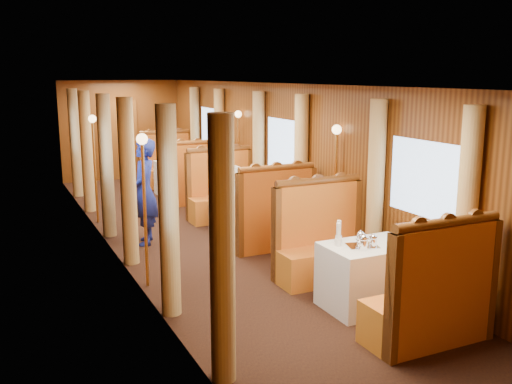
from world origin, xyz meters
TOP-DOWN VIEW (x-y plane):
  - floor at (0.00, 0.00)m, footprint 3.00×12.00m
  - ceiling at (0.00, 0.00)m, footprint 3.00×12.00m
  - wall_far at (0.00, 6.00)m, footprint 3.00×0.01m
  - wall_near at (0.00, -6.00)m, footprint 3.00×0.01m
  - wall_left at (-1.50, 0.00)m, footprint 0.01×12.00m
  - wall_right at (1.50, 0.00)m, footprint 0.01×12.00m
  - doorway_far at (0.00, 5.97)m, footprint 0.80×0.04m
  - table_near at (0.75, -3.50)m, footprint 1.05×0.72m
  - banquette_near_fwd at (0.75, -4.51)m, footprint 1.30×0.55m
  - banquette_near_aft at (0.75, -2.49)m, footprint 1.30×0.55m
  - table_mid at (0.75, 0.00)m, footprint 1.05×0.72m
  - banquette_mid_fwd at (0.75, -1.01)m, footprint 1.30×0.55m
  - banquette_mid_aft at (0.75, 1.01)m, footprint 1.30×0.55m
  - table_far at (0.75, 3.50)m, footprint 1.05×0.72m
  - banquette_far_fwd at (0.75, 2.49)m, footprint 1.30×0.55m
  - banquette_far_aft at (0.75, 4.51)m, footprint 1.30×0.55m
  - tea_tray at (0.62, -3.53)m, footprint 0.40×0.34m
  - teapot_left at (0.55, -3.64)m, footprint 0.21×0.18m
  - teapot_right at (0.70, -3.61)m, footprint 0.18×0.16m
  - teapot_back at (0.65, -3.44)m, footprint 0.17×0.14m
  - fruit_plate at (1.03, -3.60)m, footprint 0.22×0.22m
  - cup_inboard at (0.39, -3.39)m, footprint 0.08×0.08m
  - cup_outboard at (0.46, -3.29)m, footprint 0.08×0.08m
  - rose_vase_mid at (0.77, 0.02)m, footprint 0.06×0.06m
  - rose_vase_far at (0.78, 3.46)m, footprint 0.06×0.06m
  - window_left_near at (-1.49, -3.50)m, footprint 0.01×1.20m
  - curtain_left_near_a at (-1.38, -4.28)m, footprint 0.22×0.22m
  - curtain_left_near_b at (-1.38, -2.72)m, footprint 0.22×0.22m
  - window_right_near at (1.49, -3.50)m, footprint 0.01×1.20m
  - curtain_right_near_a at (1.38, -4.28)m, footprint 0.22×0.22m
  - curtain_right_near_b at (1.38, -2.72)m, footprint 0.22×0.22m
  - window_left_mid at (-1.49, 0.00)m, footprint 0.01×1.20m
  - curtain_left_mid_a at (-1.38, -0.78)m, footprint 0.22×0.22m
  - curtain_left_mid_b at (-1.38, 0.78)m, footprint 0.22×0.22m
  - window_right_mid at (1.49, 0.00)m, footprint 0.01×1.20m
  - curtain_right_mid_a at (1.38, -0.78)m, footprint 0.22×0.22m
  - curtain_right_mid_b at (1.38, 0.78)m, footprint 0.22×0.22m
  - window_left_far at (-1.49, 3.50)m, footprint 0.01×1.20m
  - curtain_left_far_a at (-1.38, 2.72)m, footprint 0.22×0.22m
  - curtain_left_far_b at (-1.38, 4.28)m, footprint 0.22×0.22m
  - window_right_far at (1.49, 3.50)m, footprint 0.01×1.20m
  - curtain_right_far_a at (1.38, 2.72)m, footprint 0.22×0.22m
  - curtain_right_far_b at (1.38, 4.28)m, footprint 0.22×0.22m
  - sconce_left_fore at (-1.40, -1.75)m, footprint 0.14×0.14m
  - sconce_right_fore at (1.40, -1.75)m, footprint 0.14×0.14m
  - sconce_left_aft at (-1.40, 1.75)m, footprint 0.14×0.14m
  - sconce_right_aft at (1.40, 1.75)m, footprint 0.14×0.14m
  - steward at (-0.94, 0.09)m, footprint 0.56×0.70m
  - passenger at (0.75, 0.73)m, footprint 0.40×0.44m

SIDE VIEW (x-z plane):
  - floor at x=0.00m, z-range -0.01..0.01m
  - table_near at x=0.75m, z-range 0.00..0.75m
  - table_mid at x=0.75m, z-range 0.00..0.75m
  - table_far at x=0.75m, z-range 0.00..0.75m
  - banquette_near_fwd at x=0.75m, z-range -0.25..1.09m
  - banquette_near_aft at x=0.75m, z-range -0.25..1.09m
  - banquette_mid_fwd at x=0.75m, z-range -0.25..1.09m
  - banquette_mid_aft at x=0.75m, z-range -0.25..1.09m
  - banquette_far_fwd at x=0.75m, z-range -0.25..1.09m
  - banquette_far_aft at x=0.75m, z-range -0.25..1.09m
  - passenger at x=0.75m, z-range 0.36..1.12m
  - tea_tray at x=0.62m, z-range 0.75..0.76m
  - fruit_plate at x=1.03m, z-range 0.74..0.80m
  - teapot_back at x=0.65m, z-range 0.75..0.87m
  - teapot_right at x=0.70m, z-range 0.75..0.87m
  - teapot_left at x=0.55m, z-range 0.75..0.89m
  - steward at x=-0.94m, z-range 0.00..1.67m
  - cup_inboard at x=0.39m, z-range 0.72..0.99m
  - cup_outboard at x=0.46m, z-range 0.72..0.99m
  - rose_vase_mid at x=0.77m, z-range 0.75..1.11m
  - rose_vase_far at x=0.78m, z-range 0.75..1.11m
  - doorway_far at x=0.00m, z-range 0.00..2.00m
  - curtain_left_near_a at x=-1.38m, z-range 0.00..2.35m
  - curtain_left_near_b at x=-1.38m, z-range 0.00..2.35m
  - curtain_right_near_a at x=1.38m, z-range 0.00..2.35m
  - curtain_right_near_b at x=1.38m, z-range 0.00..2.35m
  - curtain_left_mid_a at x=-1.38m, z-range 0.00..2.35m
  - curtain_left_mid_b at x=-1.38m, z-range 0.00..2.35m
  - curtain_right_mid_a at x=1.38m, z-range 0.00..2.35m
  - curtain_right_mid_b at x=1.38m, z-range 0.00..2.35m
  - curtain_left_far_a at x=-1.38m, z-range 0.00..2.35m
  - curtain_left_far_b at x=-1.38m, z-range 0.00..2.35m
  - curtain_right_far_a at x=1.38m, z-range 0.00..2.35m
  - curtain_right_far_b at x=1.38m, z-range 0.00..2.35m
  - wall_far at x=0.00m, z-range 0.00..2.50m
  - wall_near at x=0.00m, z-range 0.00..2.50m
  - wall_left at x=-1.50m, z-range 0.00..2.50m
  - wall_right at x=1.50m, z-range 0.00..2.50m
  - sconce_left_fore at x=-1.40m, z-range 0.41..2.36m
  - sconce_right_fore at x=1.40m, z-range 0.41..2.36m
  - sconce_left_aft at x=-1.40m, z-range 0.41..2.36m
  - sconce_right_aft at x=1.40m, z-range 0.41..2.36m
  - window_left_near at x=-1.49m, z-range 1.00..1.90m
  - window_right_near at x=1.49m, z-range 1.00..1.90m
  - window_left_mid at x=-1.49m, z-range 1.00..1.90m
  - window_right_mid at x=1.49m, z-range 1.00..1.90m
  - window_left_far at x=-1.49m, z-range 1.00..1.90m
  - window_right_far at x=1.49m, z-range 1.00..1.90m
  - ceiling at x=0.00m, z-range 2.49..2.51m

